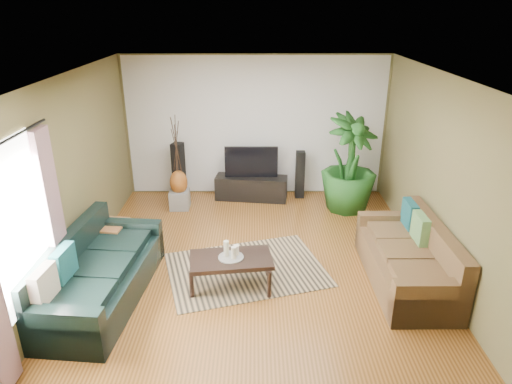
{
  "coord_description": "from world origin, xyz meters",
  "views": [
    {
      "loc": [
        -0.01,
        -5.79,
        3.52
      ],
      "look_at": [
        0.0,
        0.2,
        1.05
      ],
      "focal_mm": 32.0,
      "sensor_mm": 36.0,
      "label": 1
    }
  ],
  "objects_px": {
    "sofa_left": "(99,269)",
    "pedestal": "(180,199)",
    "television": "(251,162)",
    "side_table": "(109,240)",
    "sofa_right": "(407,254)",
    "speaker_left": "(179,171)",
    "vase": "(179,182)",
    "potted_plant": "(349,164)",
    "tv_stand": "(251,188)",
    "coffee_table": "(231,272)",
    "speaker_right": "(300,175)"
  },
  "relations": [
    {
      "from": "sofa_left",
      "to": "pedestal",
      "type": "relative_size",
      "value": 6.49
    },
    {
      "from": "sofa_left",
      "to": "television",
      "type": "relative_size",
      "value": 2.27
    },
    {
      "from": "side_table",
      "to": "television",
      "type": "bearing_deg",
      "value": 46.5
    },
    {
      "from": "sofa_right",
      "to": "speaker_left",
      "type": "xyz_separation_m",
      "value": [
        -3.5,
        2.98,
        0.12
      ]
    },
    {
      "from": "sofa_right",
      "to": "vase",
      "type": "height_order",
      "value": "sofa_right"
    },
    {
      "from": "sofa_left",
      "to": "potted_plant",
      "type": "height_order",
      "value": "potted_plant"
    },
    {
      "from": "television",
      "to": "pedestal",
      "type": "distance_m",
      "value": 1.51
    },
    {
      "from": "vase",
      "to": "side_table",
      "type": "xyz_separation_m",
      "value": [
        -0.77,
        -1.76,
        -0.24
      ]
    },
    {
      "from": "speaker_left",
      "to": "pedestal",
      "type": "distance_m",
      "value": 0.65
    },
    {
      "from": "pedestal",
      "to": "speaker_left",
      "type": "bearing_deg",
      "value": 98.26
    },
    {
      "from": "tv_stand",
      "to": "sofa_right",
      "type": "bearing_deg",
      "value": -46.52
    },
    {
      "from": "sofa_left",
      "to": "speaker_left",
      "type": "bearing_deg",
      "value": -2.9
    },
    {
      "from": "sofa_right",
      "to": "side_table",
      "type": "xyz_separation_m",
      "value": [
        -4.2,
        0.69,
        -0.15
      ]
    },
    {
      "from": "side_table",
      "to": "vase",
      "type": "bearing_deg",
      "value": 66.22
    },
    {
      "from": "sofa_right",
      "to": "side_table",
      "type": "distance_m",
      "value": 4.26
    },
    {
      "from": "coffee_table",
      "to": "pedestal",
      "type": "relative_size",
      "value": 3.07
    },
    {
      "from": "television",
      "to": "vase",
      "type": "distance_m",
      "value": 1.42
    },
    {
      "from": "speaker_right",
      "to": "vase",
      "type": "relative_size",
      "value": 2.07
    },
    {
      "from": "sofa_left",
      "to": "sofa_right",
      "type": "bearing_deg",
      "value": -79.22
    },
    {
      "from": "speaker_left",
      "to": "pedestal",
      "type": "bearing_deg",
      "value": -66.04
    },
    {
      "from": "pedestal",
      "to": "vase",
      "type": "bearing_deg",
      "value": 0.0
    },
    {
      "from": "sofa_right",
      "to": "coffee_table",
      "type": "bearing_deg",
      "value": -87.67
    },
    {
      "from": "potted_plant",
      "to": "side_table",
      "type": "relative_size",
      "value": 3.22
    },
    {
      "from": "vase",
      "to": "side_table",
      "type": "relative_size",
      "value": 0.82
    },
    {
      "from": "coffee_table",
      "to": "tv_stand",
      "type": "height_order",
      "value": "tv_stand"
    },
    {
      "from": "sofa_left",
      "to": "tv_stand",
      "type": "distance_m",
      "value": 3.76
    },
    {
      "from": "coffee_table",
      "to": "sofa_left",
      "type": "bearing_deg",
      "value": -178.3
    },
    {
      "from": "television",
      "to": "sofa_right",
      "type": "bearing_deg",
      "value": -54.05
    },
    {
      "from": "potted_plant",
      "to": "side_table",
      "type": "distance_m",
      "value": 4.27
    },
    {
      "from": "television",
      "to": "vase",
      "type": "height_order",
      "value": "television"
    },
    {
      "from": "sofa_right",
      "to": "speaker_left",
      "type": "height_order",
      "value": "speaker_left"
    },
    {
      "from": "pedestal",
      "to": "vase",
      "type": "relative_size",
      "value": 0.78
    },
    {
      "from": "potted_plant",
      "to": "sofa_left",
      "type": "bearing_deg",
      "value": -142.85
    },
    {
      "from": "sofa_left",
      "to": "tv_stand",
      "type": "bearing_deg",
      "value": -24.78
    },
    {
      "from": "speaker_right",
      "to": "side_table",
      "type": "height_order",
      "value": "speaker_right"
    },
    {
      "from": "sofa_right",
      "to": "television",
      "type": "bearing_deg",
      "value": -144.39
    },
    {
      "from": "sofa_right",
      "to": "potted_plant",
      "type": "xyz_separation_m",
      "value": [
        -0.34,
        2.4,
        0.46
      ]
    },
    {
      "from": "side_table",
      "to": "tv_stand",
      "type": "bearing_deg",
      "value": 46.24
    },
    {
      "from": "potted_plant",
      "to": "pedestal",
      "type": "xyz_separation_m",
      "value": [
        -3.08,
        0.04,
        -0.71
      ]
    },
    {
      "from": "coffee_table",
      "to": "vase",
      "type": "xyz_separation_m",
      "value": [
        -1.08,
        2.55,
        0.29
      ]
    },
    {
      "from": "speaker_right",
      "to": "pedestal",
      "type": "xyz_separation_m",
      "value": [
        -2.27,
        -0.53,
        -0.29
      ]
    },
    {
      "from": "sofa_left",
      "to": "speaker_right",
      "type": "relative_size",
      "value": 2.45
    },
    {
      "from": "potted_plant",
      "to": "tv_stand",
      "type": "bearing_deg",
      "value": 164.87
    },
    {
      "from": "coffee_table",
      "to": "pedestal",
      "type": "bearing_deg",
      "value": 105.71
    },
    {
      "from": "speaker_left",
      "to": "television",
      "type": "bearing_deg",
      "value": 12.51
    },
    {
      "from": "tv_stand",
      "to": "pedestal",
      "type": "relative_size",
      "value": 3.9
    },
    {
      "from": "speaker_left",
      "to": "speaker_right",
      "type": "height_order",
      "value": "speaker_left"
    },
    {
      "from": "television",
      "to": "speaker_left",
      "type": "relative_size",
      "value": 0.92
    },
    {
      "from": "sofa_right",
      "to": "speaker_right",
      "type": "xyz_separation_m",
      "value": [
        -1.16,
        2.98,
        0.04
      ]
    },
    {
      "from": "sofa_right",
      "to": "potted_plant",
      "type": "relative_size",
      "value": 1.14
    }
  ]
}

